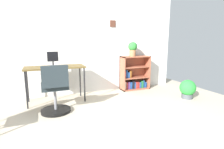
# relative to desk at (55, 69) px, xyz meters

# --- Properties ---
(ground_plane) EXTENTS (6.24, 6.24, 0.00)m
(ground_plane) POSITION_rel_desk_xyz_m (0.56, -1.66, -0.68)
(ground_plane) COLOR #B2A792
(wall_back) EXTENTS (5.20, 0.12, 2.48)m
(wall_back) POSITION_rel_desk_xyz_m (0.56, 0.49, 0.56)
(wall_back) COLOR silver
(wall_back) RESTS_ON ground_plane
(desk) EXTENTS (1.18, 0.50, 0.75)m
(desk) POSITION_rel_desk_xyz_m (0.00, 0.00, 0.00)
(desk) COLOR brown
(desk) RESTS_ON ground_plane
(monitor) EXTENTS (0.22, 0.14, 0.29)m
(monitor) POSITION_rel_desk_xyz_m (-0.03, 0.09, 0.21)
(monitor) COLOR #262628
(monitor) RESTS_ON desk
(keyboard) EXTENTS (0.44, 0.13, 0.02)m
(keyboard) POSITION_rel_desk_xyz_m (0.02, -0.12, 0.07)
(keyboard) COLOR #20361B
(keyboard) RESTS_ON desk
(office_chair) EXTENTS (0.52, 0.55, 0.87)m
(office_chair) POSITION_rel_desk_xyz_m (-0.07, -0.64, -0.31)
(office_chair) COLOR black
(office_chair) RESTS_ON ground_plane
(bookshelf_low) EXTENTS (0.75, 0.30, 0.87)m
(bookshelf_low) POSITION_rel_desk_xyz_m (1.98, 0.29, -0.31)
(bookshelf_low) COLOR #9A533A
(bookshelf_low) RESTS_ON ground_plane
(potted_plant_on_shelf) EXTENTS (0.22, 0.22, 0.36)m
(potted_plant_on_shelf) POSITION_rel_desk_xyz_m (1.91, 0.24, 0.39)
(potted_plant_on_shelf) COLOR #9E6642
(potted_plant_on_shelf) RESTS_ON bookshelf_low
(potted_plant_floor) EXTENTS (0.35, 0.35, 0.41)m
(potted_plant_floor) POSITION_rel_desk_xyz_m (2.70, -0.86, -0.46)
(potted_plant_floor) COLOR #474C51
(potted_plant_floor) RESTS_ON ground_plane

